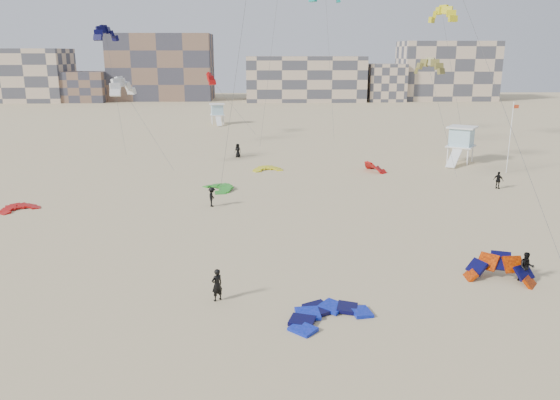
{
  "coord_description": "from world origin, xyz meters",
  "views": [
    {
      "loc": [
        -1.15,
        -24.27,
        13.01
      ],
      "look_at": [
        -0.32,
        6.0,
        4.8
      ],
      "focal_mm": 35.0,
      "sensor_mm": 36.0,
      "label": 1
    }
  ],
  "objects_px": {
    "kitesurfer_main": "(217,285)",
    "lifeguard_tower_near": "(461,145)",
    "kite_ground_blue": "(328,318)",
    "kite_ground_orange": "(499,280)"
  },
  "relations": [
    {
      "from": "kite_ground_blue",
      "to": "lifeguard_tower_near",
      "type": "distance_m",
      "value": 45.06
    },
    {
      "from": "kite_ground_orange",
      "to": "kitesurfer_main",
      "type": "bearing_deg",
      "value": -151.52
    },
    {
      "from": "kitesurfer_main",
      "to": "lifeguard_tower_near",
      "type": "distance_m",
      "value": 46.1
    },
    {
      "from": "kite_ground_blue",
      "to": "kite_ground_orange",
      "type": "relative_size",
      "value": 1.13
    },
    {
      "from": "kitesurfer_main",
      "to": "kite_ground_orange",
      "type": "bearing_deg",
      "value": 149.51
    },
    {
      "from": "kitesurfer_main",
      "to": "kite_ground_blue",
      "type": "bearing_deg",
      "value": 120.46
    },
    {
      "from": "kitesurfer_main",
      "to": "lifeguard_tower_near",
      "type": "relative_size",
      "value": 0.27
    },
    {
      "from": "kite_ground_orange",
      "to": "lifeguard_tower_near",
      "type": "distance_m",
      "value": 36.91
    },
    {
      "from": "kite_ground_blue",
      "to": "kite_ground_orange",
      "type": "height_order",
      "value": "kite_ground_orange"
    },
    {
      "from": "kite_ground_orange",
      "to": "lifeguard_tower_near",
      "type": "height_order",
      "value": "lifeguard_tower_near"
    }
  ]
}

